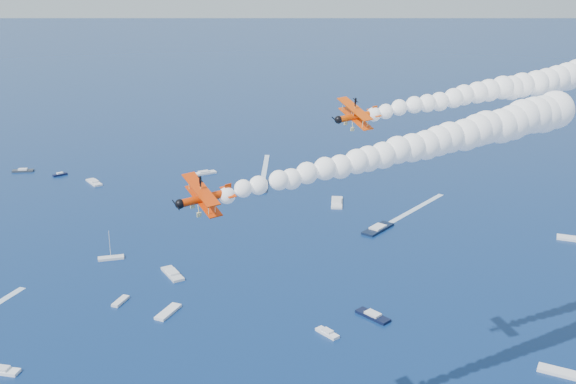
# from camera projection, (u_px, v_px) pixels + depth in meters

# --- Properties ---
(biplane_lead) EXTENTS (11.43, 12.39, 7.68)m
(biplane_lead) POSITION_uv_depth(u_px,v_px,m) (357.00, 116.00, 110.24)
(biplane_lead) COLOR #DB4104
(biplane_trail) EXTENTS (12.20, 13.05, 7.85)m
(biplane_trail) POSITION_uv_depth(u_px,v_px,m) (205.00, 198.00, 91.81)
(biplane_trail) COLOR red
(smoke_trail_lead) EXTENTS (71.53, 64.19, 11.93)m
(smoke_trail_lead) POSITION_uv_depth(u_px,v_px,m) (523.00, 84.00, 122.94)
(smoke_trail_lead) COLOR white
(smoke_trail_trail) EXTENTS (71.65, 67.48, 11.93)m
(smoke_trail_trail) POSITION_uv_depth(u_px,v_px,m) (411.00, 147.00, 106.28)
(smoke_trail_trail) COLOR white
(spectator_boats) EXTENTS (221.88, 170.32, 0.70)m
(spectator_boats) POSITION_uv_depth(u_px,v_px,m) (271.00, 257.00, 200.16)
(spectator_boats) COLOR #2D313D
(spectator_boats) RESTS_ON ground
(boat_wakes) EXTENTS (129.19, 172.74, 0.04)m
(boat_wakes) POSITION_uv_depth(u_px,v_px,m) (247.00, 218.00, 230.90)
(boat_wakes) COLOR white
(boat_wakes) RESTS_ON ground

